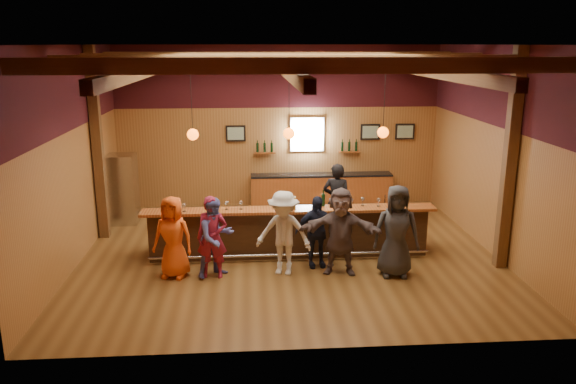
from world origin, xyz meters
name	(u,v)px	position (x,y,z in m)	size (l,w,h in m)	color
room	(289,109)	(0.00, 0.06, 3.21)	(9.04, 9.00, 4.52)	brown
bar_counter	(289,230)	(0.02, 0.15, 0.52)	(6.30, 1.07, 1.11)	black
back_bar_cabinet	(321,190)	(1.20, 3.72, 0.48)	(4.00, 0.52, 0.95)	brown
window	(307,134)	(0.80, 3.95, 2.05)	(0.95, 0.09, 0.95)	silver
framed_pictures	(338,132)	(1.67, 3.94, 2.10)	(5.35, 0.05, 0.45)	black
wine_shelves	(307,150)	(0.80, 3.88, 1.62)	(3.00, 0.18, 0.30)	brown
pendant_lights	(289,133)	(0.00, 0.00, 2.71)	(4.24, 0.24, 1.37)	black
stainless_fridge	(123,189)	(-4.10, 2.60, 0.90)	(0.70, 0.70, 1.80)	silver
customer_orange	(173,237)	(-2.37, -1.03, 0.83)	(0.81, 0.53, 1.66)	#E85215
customer_redvest	(212,237)	(-1.60, -1.10, 0.82)	(0.60, 0.39, 1.65)	maroon
customer_denim	(216,237)	(-1.53, -1.06, 0.81)	(0.79, 0.61, 1.62)	#555DAB
customer_white	(284,233)	(-0.19, -1.06, 0.86)	(1.11, 0.64, 1.73)	silver
customer_navy	(316,232)	(0.51, -0.72, 0.76)	(0.89, 0.37, 1.52)	black
customer_brown	(340,231)	(0.95, -1.10, 0.89)	(1.65, 0.53, 1.78)	brown
customer_dark	(396,231)	(2.03, -1.30, 0.93)	(0.91, 0.59, 1.86)	#2B2C2E
bartender	(337,201)	(1.21, 1.02, 0.91)	(0.67, 0.44, 1.83)	black
ice_bucket	(290,203)	(0.01, -0.19, 1.24)	(0.24, 0.24, 0.26)	olive
bottle_a	(323,200)	(0.74, -0.03, 1.25)	(0.08, 0.08, 0.36)	black
bottle_b	(335,200)	(0.99, -0.04, 1.24)	(0.07, 0.07, 0.33)	black
glass_a	(165,205)	(-2.63, -0.14, 1.24)	(0.08, 0.08, 0.18)	silver
glass_b	(184,206)	(-2.22, -0.24, 1.24)	(0.08, 0.08, 0.18)	silver
glass_c	(227,203)	(-1.34, -0.15, 1.25)	(0.08, 0.08, 0.19)	silver
glass_d	(241,203)	(-1.04, -0.16, 1.24)	(0.08, 0.08, 0.19)	silver
glass_e	(275,203)	(-0.31, -0.12, 1.23)	(0.07, 0.07, 0.17)	silver
glass_f	(338,202)	(1.05, -0.12, 1.23)	(0.07, 0.07, 0.16)	silver
glass_g	(363,199)	(1.60, -0.07, 1.25)	(0.09, 0.09, 0.19)	silver
glass_h	(379,200)	(1.93, -0.14, 1.25)	(0.09, 0.09, 0.19)	silver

